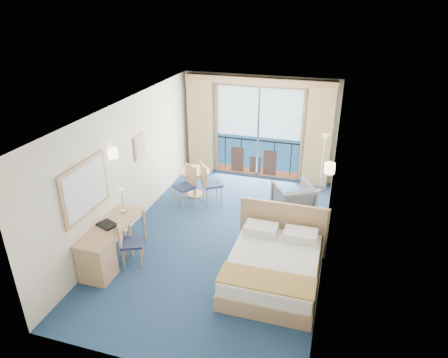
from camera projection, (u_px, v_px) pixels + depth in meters
The scene contains 22 objects.
floor at pixel (223, 237), 8.18m from camera, with size 6.50×6.50×0.00m, color navy.
room_walls at pixel (223, 157), 7.42m from camera, with size 4.04×6.54×2.72m.
balcony_door at pixel (258, 135), 10.48m from camera, with size 2.36×0.03×2.52m.
curtain_left at pixel (201, 127), 10.70m from camera, with size 0.65×0.22×2.55m, color tan.
curtain_right at pixel (318, 138), 9.89m from camera, with size 0.65×0.22×2.55m, color tan.
pelmet at pixel (259, 81), 9.77m from camera, with size 3.80×0.25×0.18m, color tan.
mirror at pixel (85, 189), 6.73m from camera, with size 0.05×1.25×0.95m.
wall_print at pixel (139, 147), 8.40m from camera, with size 0.04×0.42×0.52m.
sconce_left at pixel (113, 153), 7.37m from camera, with size 0.18×0.18×0.18m, color beige.
sconce_right at pixel (330, 168), 6.76m from camera, with size 0.18×0.18×0.18m, color beige.
bed at pixel (274, 266), 6.85m from camera, with size 1.66×1.97×1.04m.
nightstand at pixel (312, 232), 7.80m from camera, with size 0.45×0.42×0.58m, color tan.
phone at pixel (316, 218), 7.67m from camera, with size 0.16×0.12×0.07m, color white.
armchair at pixel (293, 199), 8.90m from camera, with size 0.78×0.80×0.73m, color #444A53.
floor_lamp at pixel (324, 149), 9.60m from camera, with size 0.21×0.21×1.50m.
desk at pixel (100, 254), 6.95m from camera, with size 0.55×1.59×0.75m.
desk_chair at pixel (127, 240), 7.18m from camera, with size 0.52×0.52×0.90m.
folder at pixel (107, 225), 7.17m from camera, with size 0.34×0.26×0.03m, color black.
desk_lamp at pixel (122, 196), 7.47m from camera, with size 0.12×0.12×0.47m.
round_table at pixel (195, 176), 9.67m from camera, with size 0.74×0.74×0.66m.
table_chair_a at pixel (208, 181), 9.28m from camera, with size 0.61×0.60×1.00m.
table_chair_b at pixel (187, 183), 9.28m from camera, with size 0.57×0.57×0.95m.
Camera 1 is at (2.00, -6.60, 4.56)m, focal length 32.00 mm.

